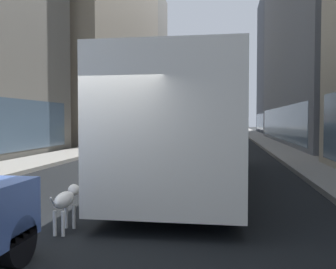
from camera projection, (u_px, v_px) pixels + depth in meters
name	position (u px, v px, depth m)	size (l,w,h in m)	color
ground_plane	(205.00, 137.00, 40.37)	(120.00, 120.00, 0.00)	black
sidewalk_left	(154.00, 136.00, 41.25)	(2.40, 110.00, 0.15)	#ADA89E
sidewalk_right	(258.00, 136.00, 39.50)	(2.40, 110.00, 0.15)	gray
building_left_mid	(79.00, 26.00, 35.42)	(11.50, 22.49, 21.76)	#A0937F
building_left_far	(131.00, 61.00, 55.34)	(8.78, 14.69, 21.38)	gray
building_right_far	(295.00, 59.00, 51.60)	(8.81, 22.17, 20.99)	#4C515B
transit_bus	(193.00, 122.00, 11.09)	(2.78, 11.53, 3.05)	silver
car_black_suv	(214.00, 131.00, 32.58)	(1.81, 4.51, 1.62)	black
car_white_van	(189.00, 127.00, 51.66)	(1.75, 4.04, 1.62)	silver
car_yellow_taxi	(170.00, 131.00, 33.24)	(1.86, 4.04, 1.62)	yellow
car_silver_sedan	(210.00, 136.00, 23.44)	(1.83, 4.11, 1.62)	#B7BABF
box_truck	(182.00, 121.00, 42.66)	(2.30, 7.50, 3.05)	#A51919
dalmatian_dog	(66.00, 200.00, 6.03)	(0.22, 0.96, 0.72)	white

